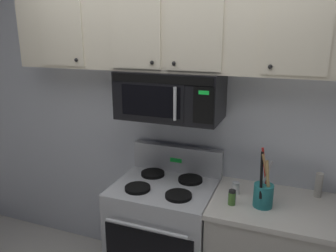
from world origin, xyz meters
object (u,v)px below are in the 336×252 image
(stove_range, at_px, (165,234))
(spice_jar, at_px, (232,197))
(utensil_crock_teal, at_px, (263,193))
(salt_shaker, at_px, (236,188))
(pepper_mill, at_px, (319,185))
(over_range_microwave, at_px, (170,95))

(stove_range, bearing_deg, spice_jar, -11.85)
(stove_range, height_order, spice_jar, stove_range)
(stove_range, relative_size, spice_jar, 10.73)
(spice_jar, bearing_deg, utensil_crock_teal, 14.40)
(spice_jar, bearing_deg, salt_shaker, 90.93)
(stove_range, distance_m, salt_shaker, 0.71)
(utensil_crock_teal, relative_size, spice_jar, 3.81)
(salt_shaker, relative_size, spice_jar, 0.87)
(utensil_crock_teal, distance_m, pepper_mill, 0.45)
(stove_range, bearing_deg, salt_shaker, 5.26)
(salt_shaker, height_order, spice_jar, spice_jar)
(utensil_crock_teal, distance_m, spice_jar, 0.21)
(utensil_crock_teal, xyz_separation_m, pepper_mill, (0.35, 0.28, -0.01))
(over_range_microwave, relative_size, spice_jar, 7.28)
(stove_range, height_order, salt_shaker, stove_range)
(pepper_mill, bearing_deg, salt_shaker, -162.64)
(utensil_crock_teal, distance_m, salt_shaker, 0.23)
(utensil_crock_teal, relative_size, salt_shaker, 4.36)
(over_range_microwave, height_order, salt_shaker, over_range_microwave)
(utensil_crock_teal, bearing_deg, pepper_mill, 38.77)
(salt_shaker, bearing_deg, pepper_mill, 17.36)
(stove_range, height_order, pepper_mill, stove_range)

